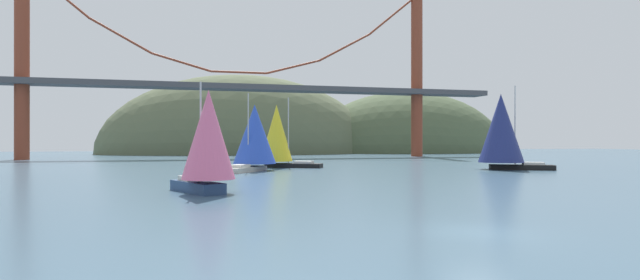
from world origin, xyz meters
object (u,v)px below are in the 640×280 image
Objects in this scene: sailboat_navy_sail at (502,130)px; sailboat_yellow_sail at (278,135)px; sailboat_pink_spinnaker at (207,139)px; sailboat_blue_spinnaker at (254,136)px.

sailboat_yellow_sail is (-27.91, 13.22, -0.67)m from sailboat_navy_sail.
sailboat_navy_sail reaches higher than sailboat_pink_spinnaker.
sailboat_yellow_sail is at bearing 58.12° from sailboat_blue_spinnaker.
sailboat_yellow_sail is at bearing 154.65° from sailboat_navy_sail.
sailboat_navy_sail reaches higher than sailboat_yellow_sail.
sailboat_navy_sail is 1.11× the size of sailboat_yellow_sail.
sailboat_blue_spinnaker is 28.30m from sailboat_pink_spinnaker.
sailboat_yellow_sail is (11.41, 34.43, 0.70)m from sailboat_pink_spinnaker.
sailboat_pink_spinnaker is 36.28m from sailboat_yellow_sail.
sailboat_blue_spinnaker is 8.27m from sailboat_yellow_sail.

